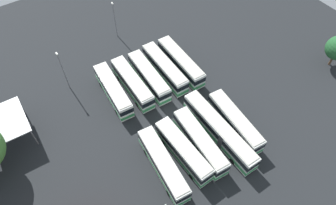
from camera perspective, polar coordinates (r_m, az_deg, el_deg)
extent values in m
plane|color=black|center=(54.76, 0.84, -1.86)|extent=(97.38, 97.38, 0.00)
cube|color=silver|center=(52.50, 12.17, -3.53)|extent=(12.29, 3.52, 3.16)
cube|color=beige|center=(51.18, 12.48, -2.49)|extent=(11.79, 3.28, 0.14)
cube|color=black|center=(52.10, 12.27, -3.22)|extent=(12.35, 3.56, 1.01)
cube|color=#2D8C4C|center=(53.22, 12.01, -4.07)|extent=(12.35, 3.56, 0.63)
cube|color=black|center=(54.60, 8.52, 1.40)|extent=(0.24, 2.02, 1.16)
cylinder|color=black|center=(54.64, 8.67, -2.01)|extent=(1.02, 0.39, 1.00)
cylinder|color=black|center=(55.61, 10.58, -1.07)|extent=(1.02, 0.39, 1.00)
cylinder|color=black|center=(51.86, 13.38, -7.88)|extent=(1.02, 0.39, 1.00)
cylinder|color=black|center=(52.89, 15.31, -6.77)|extent=(1.02, 0.39, 1.00)
cube|color=silver|center=(51.10, 9.34, -5.10)|extent=(15.99, 2.57, 3.16)
cube|color=beige|center=(49.73, 9.58, -4.07)|extent=(15.35, 2.37, 0.14)
cube|color=black|center=(50.68, 9.41, -4.79)|extent=(16.07, 2.61, 1.01)
cube|color=#2D8C4C|center=(51.83, 9.21, -5.62)|extent=(16.07, 2.61, 0.63)
cube|color=black|center=(53.95, 4.04, 1.16)|extent=(0.07, 2.02, 1.16)
cube|color=#47474C|center=(50.51, 10.61, -6.48)|extent=(0.92, 2.52, 3.03)
cylinder|color=black|center=(53.70, 4.88, -2.80)|extent=(1.00, 0.31, 1.00)
cylinder|color=black|center=(54.62, 6.78, -1.70)|extent=(1.00, 0.31, 1.00)
cylinder|color=black|center=(50.29, 11.75, -10.47)|extent=(1.00, 0.31, 1.00)
cylinder|color=black|center=(51.27, 13.66, -9.14)|extent=(1.00, 0.31, 1.00)
cube|color=silver|center=(49.56, 5.87, -7.23)|extent=(12.42, 3.37, 3.16)
cube|color=beige|center=(48.15, 6.03, -6.24)|extent=(11.91, 3.14, 0.14)
cube|color=black|center=(49.13, 5.92, -6.94)|extent=(12.48, 3.42, 1.01)
cube|color=#2D8C4C|center=(50.32, 5.79, -7.74)|extent=(12.48, 3.42, 0.63)
cube|color=black|center=(51.74, 2.18, -1.83)|extent=(0.21, 2.02, 1.16)
cylinder|color=black|center=(51.94, 2.38, -5.44)|extent=(1.02, 0.37, 1.00)
cylinder|color=black|center=(52.67, 4.50, -4.38)|extent=(1.02, 0.37, 1.00)
cylinder|color=black|center=(49.07, 7.11, -11.93)|extent=(1.02, 0.37, 1.00)
cylinder|color=black|center=(49.84, 9.30, -10.69)|extent=(1.02, 0.37, 1.00)
cube|color=silver|center=(48.58, 2.81, -8.88)|extent=(11.80, 2.74, 3.16)
cube|color=beige|center=(47.14, 2.88, -7.91)|extent=(11.33, 2.53, 0.14)
cube|color=black|center=(48.13, 2.83, -8.59)|extent=(11.86, 2.78, 1.01)
cube|color=#2D8C4C|center=(49.35, 2.77, -9.37)|extent=(11.86, 2.78, 0.63)
cube|color=black|center=(50.51, -1.22, -3.79)|extent=(0.11, 2.02, 1.16)
cylinder|color=black|center=(50.86, -0.78, -7.36)|extent=(1.01, 0.32, 1.00)
cylinder|color=black|center=(51.55, 1.29, -6.09)|extent=(1.01, 0.32, 1.00)
cylinder|color=black|center=(48.27, 4.33, -13.43)|extent=(1.01, 0.32, 1.00)
cylinder|color=black|center=(48.99, 6.46, -11.98)|extent=(1.01, 0.32, 1.00)
cube|color=silver|center=(47.45, -0.90, -11.35)|extent=(12.53, 3.69, 3.16)
cube|color=beige|center=(45.98, -0.92, -10.44)|extent=(12.02, 3.44, 0.14)
cube|color=black|center=(47.00, -0.90, -11.08)|extent=(12.60, 3.73, 1.01)
cube|color=#2D8C4C|center=(48.25, -0.88, -11.82)|extent=(12.60, 3.73, 0.63)
cube|color=black|center=(49.72, -4.26, -5.38)|extent=(0.26, 2.02, 1.16)
cylinder|color=black|center=(50.10, -4.11, -9.12)|extent=(1.02, 0.40, 1.00)
cylinder|color=black|center=(50.52, -1.78, -8.06)|extent=(1.02, 0.40, 1.00)
cylinder|color=black|center=(47.13, 0.13, -16.36)|extent=(1.02, 0.40, 1.00)
cylinder|color=black|center=(47.58, 2.61, -15.13)|extent=(1.02, 0.40, 1.00)
cube|color=silver|center=(60.25, 2.34, 7.39)|extent=(12.83, 2.89, 3.16)
cube|color=beige|center=(59.10, 2.39, 8.52)|extent=(12.31, 2.68, 0.14)
cube|color=black|center=(59.89, 2.35, 7.73)|extent=(12.89, 2.93, 1.01)
cube|color=#2D8C4C|center=(60.88, 2.31, 6.80)|extent=(12.89, 2.93, 0.63)
cube|color=black|center=(63.74, -0.89, 11.22)|extent=(0.13, 2.02, 1.16)
cylinder|color=black|center=(63.12, -0.58, 8.27)|extent=(1.01, 0.33, 1.00)
cylinder|color=black|center=(64.01, 1.17, 9.02)|extent=(1.01, 0.33, 1.00)
cylinder|color=black|center=(58.61, 3.52, 3.70)|extent=(1.01, 0.33, 1.00)
cylinder|color=black|center=(59.56, 5.32, 4.57)|extent=(1.01, 0.33, 1.00)
cube|color=silver|center=(59.05, -0.61, 6.27)|extent=(12.55, 2.81, 3.16)
cube|color=beige|center=(57.87, -0.63, 7.40)|extent=(12.04, 2.60, 0.14)
cube|color=black|center=(58.69, -0.62, 6.61)|extent=(12.61, 2.85, 1.01)
cube|color=#2D8C4C|center=(59.69, -0.60, 5.68)|extent=(12.61, 2.85, 0.63)
cube|color=black|center=(62.54, -3.72, 10.12)|extent=(0.12, 2.02, 1.16)
cylinder|color=black|center=(61.99, -3.42, 7.14)|extent=(1.01, 0.33, 1.00)
cylinder|color=black|center=(62.78, -1.62, 7.94)|extent=(1.01, 0.33, 1.00)
cylinder|color=black|center=(57.48, 0.50, 2.53)|extent=(1.01, 0.33, 1.00)
cylinder|color=black|center=(58.33, 2.38, 3.45)|extent=(1.01, 0.33, 1.00)
cube|color=silver|center=(57.69, -3.51, 4.73)|extent=(12.09, 3.11, 3.16)
cube|color=beige|center=(56.48, -3.59, 5.85)|extent=(11.60, 2.89, 0.14)
cube|color=black|center=(57.32, -3.53, 5.07)|extent=(12.15, 3.15, 1.01)
cube|color=#2D8C4C|center=(58.34, -3.47, 4.14)|extent=(12.15, 3.15, 0.63)
cube|color=black|center=(61.10, -6.29, 8.65)|extent=(0.17, 2.02, 1.16)
cylinder|color=black|center=(60.69, -6.09, 5.64)|extent=(1.01, 0.35, 1.00)
cylinder|color=black|center=(61.33, -4.20, 6.45)|extent=(1.01, 0.35, 1.00)
cylinder|color=black|center=(56.25, -2.62, 0.95)|extent=(1.01, 0.35, 1.00)
cylinder|color=black|center=(56.93, -0.63, 1.87)|extent=(1.01, 0.35, 1.00)
cube|color=silver|center=(56.87, -6.57, 3.49)|extent=(12.09, 2.87, 3.16)
cube|color=beige|center=(55.65, -6.73, 4.61)|extent=(11.61, 2.66, 0.14)
cube|color=black|center=(56.49, -6.62, 3.83)|extent=(12.16, 2.91, 1.01)
cube|color=#2D8C4C|center=(57.53, -6.49, 2.91)|extent=(12.16, 2.91, 0.63)
cube|color=black|center=(60.33, -9.34, 7.49)|extent=(0.13, 2.02, 1.16)
cylinder|color=black|center=(59.97, -9.09, 4.43)|extent=(1.01, 0.33, 1.00)
cylinder|color=black|center=(60.51, -7.17, 5.31)|extent=(1.01, 0.33, 1.00)
cylinder|color=black|center=(55.46, -5.66, -0.36)|extent=(1.01, 0.33, 1.00)
cylinder|color=black|center=(56.04, -3.63, 0.62)|extent=(1.01, 0.33, 1.00)
cube|color=silver|center=(56.25, -10.03, 2.16)|extent=(12.01, 3.40, 3.16)
cube|color=beige|center=(55.01, -10.26, 3.25)|extent=(11.52, 3.17, 0.14)
cube|color=black|center=(55.87, -10.10, 2.49)|extent=(12.07, 3.44, 1.01)
cube|color=#2D8C4C|center=(56.92, -9.90, 1.59)|extent=(12.07, 3.44, 0.63)
cube|color=black|center=(59.76, -12.37, 6.31)|extent=(0.22, 2.02, 1.16)
cylinder|color=black|center=(59.49, -12.23, 3.23)|extent=(1.02, 0.38, 1.00)
cylinder|color=black|center=(59.84, -10.24, 4.07)|extent=(1.02, 0.38, 1.00)
cylinder|color=black|center=(54.91, -9.39, -1.77)|extent=(1.02, 0.38, 1.00)
cylinder|color=black|center=(55.29, -7.26, -0.84)|extent=(1.02, 0.38, 1.00)
cube|color=slate|center=(54.94, -28.06, -3.23)|extent=(8.18, 7.02, 0.20)
cylinder|color=#59595B|center=(58.67, -25.39, -0.63)|extent=(0.20, 0.20, 4.10)
cylinder|color=#59595B|center=(53.89, -23.36, -5.94)|extent=(0.20, 0.20, 4.10)
cylinder|color=slate|center=(67.13, -9.71, 14.58)|extent=(0.16, 0.16, 8.06)
cube|color=silver|center=(64.68, -10.23, 17.52)|extent=(0.56, 0.28, 0.20)
cylinder|color=slate|center=(58.20, -18.61, 5.34)|extent=(0.16, 0.16, 8.48)
cube|color=silver|center=(55.25, -19.78, 8.45)|extent=(0.56, 0.28, 0.20)
cylinder|color=brown|center=(69.55, 27.82, 6.91)|extent=(0.44, 0.44, 2.35)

